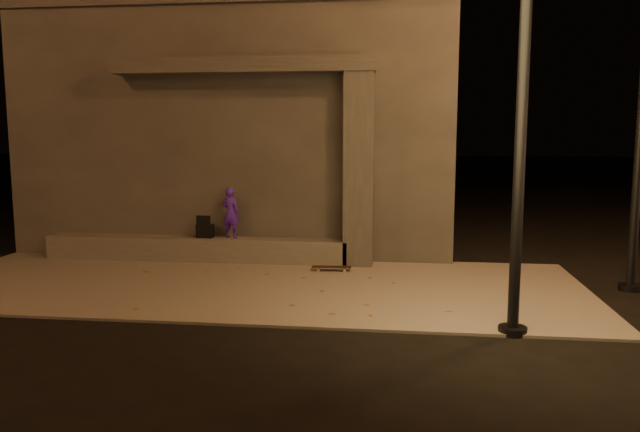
# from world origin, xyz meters

# --- Properties ---
(ground) EXTENTS (120.00, 120.00, 0.00)m
(ground) POSITION_xyz_m (0.00, 0.00, 0.00)
(ground) COLOR black
(ground) RESTS_ON ground
(sidewalk) EXTENTS (11.00, 4.40, 0.04)m
(sidewalk) POSITION_xyz_m (0.00, 2.00, 0.02)
(sidewalk) COLOR slate
(sidewalk) RESTS_ON ground
(building) EXTENTS (9.00, 5.10, 5.22)m
(building) POSITION_xyz_m (-1.00, 6.49, 2.61)
(building) COLOR #3A3735
(building) RESTS_ON ground
(ledge) EXTENTS (6.00, 0.55, 0.45)m
(ledge) POSITION_xyz_m (-1.50, 3.75, 0.27)
(ledge) COLOR #55534D
(ledge) RESTS_ON sidewalk
(column) EXTENTS (0.55, 0.55, 3.60)m
(column) POSITION_xyz_m (1.70, 3.75, 1.84)
(column) COLOR #3A3735
(column) RESTS_ON sidewalk
(canopy) EXTENTS (5.00, 0.70, 0.28)m
(canopy) POSITION_xyz_m (-0.50, 3.80, 3.78)
(canopy) COLOR #3A3735
(canopy) RESTS_ON column
(skateboarder) EXTENTS (0.42, 0.34, 0.99)m
(skateboarder) POSITION_xyz_m (-0.79, 3.75, 0.99)
(skateboarder) COLOR #441BB2
(skateboarder) RESTS_ON ledge
(backpack) EXTENTS (0.33, 0.22, 0.45)m
(backpack) POSITION_xyz_m (-1.31, 3.75, 0.64)
(backpack) COLOR black
(backpack) RESTS_ON ledge
(skateboard) EXTENTS (0.73, 0.23, 0.08)m
(skateboard) POSITION_xyz_m (1.26, 3.10, 0.10)
(skateboard) COLOR black
(skateboard) RESTS_ON sidewalk
(street_lamp_0) EXTENTS (0.36, 0.36, 6.78)m
(street_lamp_0) POSITION_xyz_m (3.92, -0.05, 3.87)
(street_lamp_0) COLOR black
(street_lamp_0) RESTS_ON ground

